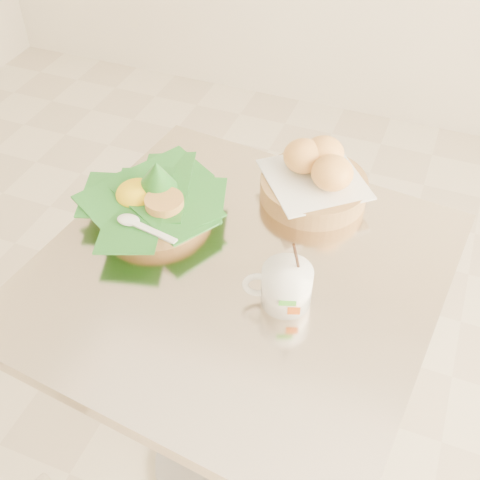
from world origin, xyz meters
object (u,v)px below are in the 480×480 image
(rice_basket, at_px, (153,198))
(bread_basket, at_px, (316,177))
(coffee_mug, at_px, (285,285))
(cafe_table, at_px, (238,343))

(rice_basket, distance_m, bread_basket, 0.33)
(rice_basket, relative_size, coffee_mug, 1.89)
(bread_basket, height_order, coffee_mug, coffee_mug)
(bread_basket, bearing_deg, rice_basket, -148.68)
(rice_basket, bearing_deg, cafe_table, -21.73)
(rice_basket, height_order, bread_basket, rice_basket)
(cafe_table, bearing_deg, rice_basket, 158.27)
(cafe_table, xyz_separation_m, bread_basket, (0.07, 0.25, 0.27))
(cafe_table, relative_size, rice_basket, 2.76)
(rice_basket, height_order, coffee_mug, coffee_mug)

